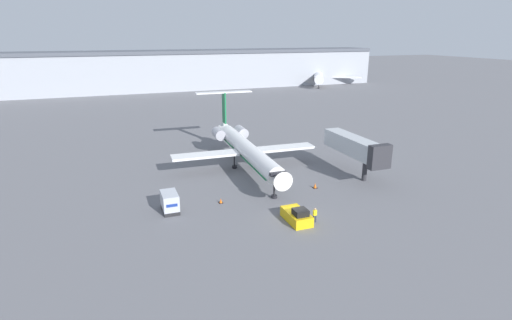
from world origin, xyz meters
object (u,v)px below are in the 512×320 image
object	(u,v)px
worker_near_tug	(315,215)
airplane_parked_far_right	(318,75)
luggage_cart	(170,202)
traffic_cone_left	(221,201)
airplane_main	(245,147)
pushback_tug	(297,216)
traffic_cone_right	(315,186)
jet_bridge	(356,147)

from	to	relation	value
worker_near_tug	airplane_parked_far_right	world-z (taller)	airplane_parked_far_right
luggage_cart	traffic_cone_left	world-z (taller)	luggage_cart
airplane_main	pushback_tug	size ratio (longest dim) A/B	6.95
airplane_main	luggage_cart	bearing A→B (deg)	-138.24
traffic_cone_left	traffic_cone_right	size ratio (longest dim) A/B	0.81
luggage_cart	worker_near_tug	xyz separation A→B (m)	(15.00, -8.83, -0.28)
jet_bridge	airplane_main	bearing A→B (deg)	147.60
airplane_main	jet_bridge	distance (m)	17.12
pushback_tug	airplane_main	bearing A→B (deg)	87.64
traffic_cone_right	jet_bridge	world-z (taller)	jet_bridge
airplane_main	traffic_cone_left	xyz separation A→B (m)	(-7.55, -12.29, -3.17)
airplane_main	pushback_tug	world-z (taller)	airplane_main
airplane_main	traffic_cone_right	distance (m)	13.86
traffic_cone_left	jet_bridge	distance (m)	22.59
luggage_cart	jet_bridge	bearing A→B (deg)	6.68
airplane_main	pushback_tug	xyz separation A→B (m)	(-0.84, -20.43, -2.75)
traffic_cone_left	airplane_parked_far_right	world-z (taller)	airplane_parked_far_right
luggage_cart	airplane_parked_far_right	world-z (taller)	airplane_parked_far_right
traffic_cone_right	airplane_parked_far_right	distance (m)	123.22
pushback_tug	airplane_parked_far_right	world-z (taller)	airplane_parked_far_right
pushback_tug	worker_near_tug	size ratio (longest dim) A/B	2.51
traffic_cone_left	jet_bridge	size ratio (longest dim) A/B	0.05
pushback_tug	luggage_cart	size ratio (longest dim) A/B	1.34
airplane_parked_far_right	pushback_tug	bearing A→B (deg)	-120.27
airplane_parked_far_right	luggage_cart	bearing A→B (deg)	-126.82
pushback_tug	worker_near_tug	distance (m)	2.07
traffic_cone_left	jet_bridge	bearing A→B (deg)	8.11
worker_near_tug	traffic_cone_right	xyz separation A→B (m)	(5.20, 9.32, -0.56)
traffic_cone_right	worker_near_tug	bearing A→B (deg)	-119.16
airplane_parked_far_right	traffic_cone_right	bearing A→B (deg)	-119.42
traffic_cone_left	airplane_parked_far_right	bearing A→B (deg)	55.38
traffic_cone_right	traffic_cone_left	bearing A→B (deg)	-178.79
jet_bridge	pushback_tug	bearing A→B (deg)	-143.56
luggage_cart	airplane_parked_far_right	bearing A→B (deg)	53.18
pushback_tug	traffic_cone_left	bearing A→B (deg)	129.49
worker_near_tug	airplane_parked_far_right	distance (m)	133.87
traffic_cone_right	jet_bridge	size ratio (longest dim) A/B	0.06
traffic_cone_left	airplane_main	bearing A→B (deg)	58.42
airplane_main	airplane_parked_far_right	xyz separation A→B (m)	(66.71, 95.30, 0.27)
airplane_main	worker_near_tug	distance (m)	21.49
worker_near_tug	traffic_cone_right	bearing A→B (deg)	60.84
traffic_cone_left	traffic_cone_right	xyz separation A→B (m)	(13.77, 0.29, 0.07)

